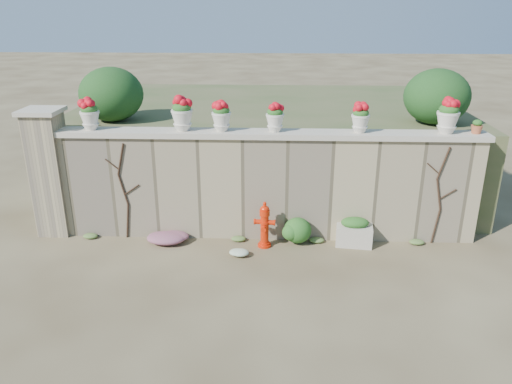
{
  "coord_description": "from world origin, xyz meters",
  "views": [
    {
      "loc": [
        0.2,
        -7.14,
        4.31
      ],
      "look_at": [
        -0.16,
        1.4,
        1.06
      ],
      "focal_mm": 35.0,
      "sensor_mm": 36.0,
      "label": 1
    }
  ],
  "objects_px": {
    "fire_hydrant": "(265,224)",
    "terracotta_pot": "(477,127)",
    "urn_pot_0": "(90,115)",
    "planter_box": "(354,232)"
  },
  "relations": [
    {
      "from": "urn_pot_0",
      "to": "terracotta_pot",
      "type": "bearing_deg",
      "value": 0.0
    },
    {
      "from": "planter_box",
      "to": "terracotta_pot",
      "type": "distance_m",
      "value": 2.89
    },
    {
      "from": "fire_hydrant",
      "to": "planter_box",
      "type": "xyz_separation_m",
      "value": [
        1.69,
        0.14,
        -0.19
      ]
    },
    {
      "from": "fire_hydrant",
      "to": "planter_box",
      "type": "relative_size",
      "value": 1.26
    },
    {
      "from": "planter_box",
      "to": "terracotta_pot",
      "type": "bearing_deg",
      "value": 16.58
    },
    {
      "from": "fire_hydrant",
      "to": "urn_pot_0",
      "type": "height_order",
      "value": "urn_pot_0"
    },
    {
      "from": "planter_box",
      "to": "urn_pot_0",
      "type": "height_order",
      "value": "urn_pot_0"
    },
    {
      "from": "urn_pot_0",
      "to": "terracotta_pot",
      "type": "relative_size",
      "value": 2.29
    },
    {
      "from": "planter_box",
      "to": "terracotta_pot",
      "type": "height_order",
      "value": "terracotta_pot"
    },
    {
      "from": "fire_hydrant",
      "to": "terracotta_pot",
      "type": "distance_m",
      "value": 4.21
    }
  ]
}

